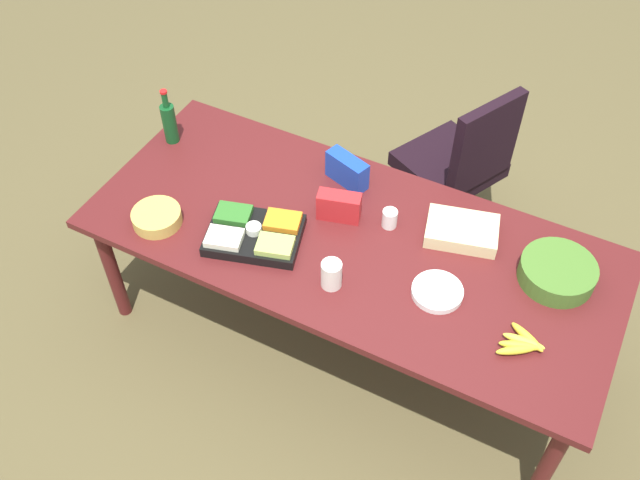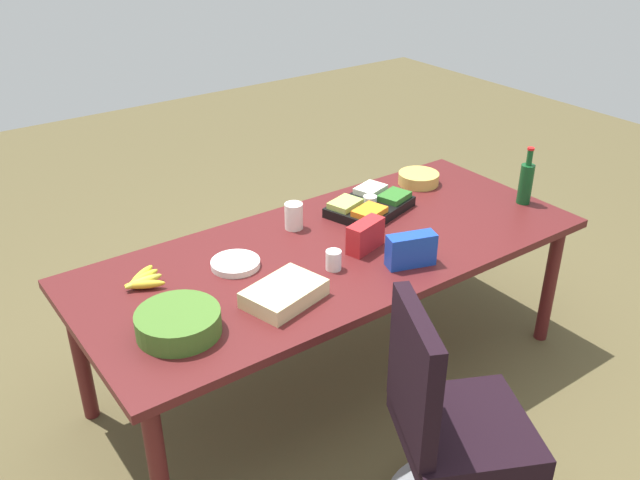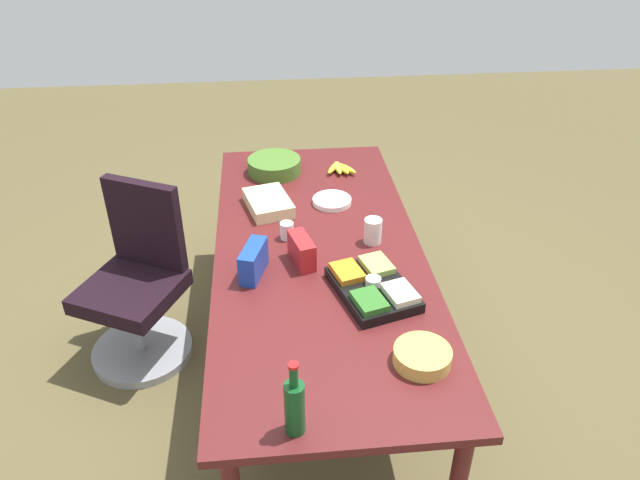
{
  "view_description": "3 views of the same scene",
  "coord_description": "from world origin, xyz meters",
  "px_view_note": "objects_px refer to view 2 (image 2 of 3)",
  "views": [
    {
      "loc": [
        -0.88,
        2.0,
        3.16
      ],
      "look_at": [
        0.11,
        0.1,
        0.77
      ],
      "focal_mm": 40.22,
      "sensor_mm": 36.0,
      "label": 1
    },
    {
      "loc": [
        -1.7,
        -2.24,
        2.29
      ],
      "look_at": [
        -0.08,
        0.01,
        0.81
      ],
      "focal_mm": 38.38,
      "sensor_mm": 36.0,
      "label": 2
    },
    {
      "loc": [
        2.53,
        -0.24,
        2.44
      ],
      "look_at": [
        0.05,
        0.0,
        0.84
      ],
      "focal_mm": 34.12,
      "sensor_mm": 36.0,
      "label": 3
    }
  ],
  "objects_px": {
    "veggie_tray": "(370,205)",
    "paper_plate_stack": "(235,264)",
    "office_chair": "(449,445)",
    "sheet_cake": "(284,294)",
    "chip_bag_red": "(365,236)",
    "banana_bunch": "(143,280)",
    "conference_table": "(335,260)",
    "salad_bowl": "(178,323)",
    "mayo_jar": "(294,216)",
    "chip_bowl": "(419,178)",
    "wine_bottle": "(526,182)",
    "chip_bag_blue": "(411,250)",
    "paper_cup": "(334,260)"
  },
  "relations": [
    {
      "from": "veggie_tray",
      "to": "paper_plate_stack",
      "type": "bearing_deg",
      "value": -174.1
    },
    {
      "from": "office_chair",
      "to": "sheet_cake",
      "type": "xyz_separation_m",
      "value": [
        -0.25,
        0.74,
        0.39
      ]
    },
    {
      "from": "chip_bag_red",
      "to": "banana_bunch",
      "type": "relative_size",
      "value": 1.01
    },
    {
      "from": "conference_table",
      "to": "sheet_cake",
      "type": "relative_size",
      "value": 7.61
    },
    {
      "from": "veggie_tray",
      "to": "conference_table",
      "type": "bearing_deg",
      "value": -151.5
    },
    {
      "from": "banana_bunch",
      "to": "veggie_tray",
      "type": "bearing_deg",
      "value": -0.37
    },
    {
      "from": "salad_bowl",
      "to": "banana_bunch",
      "type": "distance_m",
      "value": 0.41
    },
    {
      "from": "chip_bag_red",
      "to": "mayo_jar",
      "type": "relative_size",
      "value": 1.51
    },
    {
      "from": "salad_bowl",
      "to": "banana_bunch",
      "type": "relative_size",
      "value": 1.65
    },
    {
      "from": "office_chair",
      "to": "chip_bowl",
      "type": "bearing_deg",
      "value": 51.79
    },
    {
      "from": "office_chair",
      "to": "wine_bottle",
      "type": "xyz_separation_m",
      "value": [
        1.3,
        0.79,
        0.48
      ]
    },
    {
      "from": "wine_bottle",
      "to": "chip_bowl",
      "type": "relative_size",
      "value": 1.36
    },
    {
      "from": "paper_plate_stack",
      "to": "banana_bunch",
      "type": "relative_size",
      "value": 1.12
    },
    {
      "from": "chip_bag_red",
      "to": "veggie_tray",
      "type": "bearing_deg",
      "value": 47.41
    },
    {
      "from": "mayo_jar",
      "to": "chip_bag_blue",
      "type": "bearing_deg",
      "value": -69.88
    },
    {
      "from": "salad_bowl",
      "to": "veggie_tray",
      "type": "bearing_deg",
      "value": 17.41
    },
    {
      "from": "paper_cup",
      "to": "chip_bowl",
      "type": "distance_m",
      "value": 1.07
    },
    {
      "from": "paper_plate_stack",
      "to": "salad_bowl",
      "type": "bearing_deg",
      "value": -143.68
    },
    {
      "from": "conference_table",
      "to": "paper_cup",
      "type": "relative_size",
      "value": 27.05
    },
    {
      "from": "sheet_cake",
      "to": "wine_bottle",
      "type": "bearing_deg",
      "value": 1.88
    },
    {
      "from": "paper_cup",
      "to": "chip_bag_blue",
      "type": "bearing_deg",
      "value": -29.65
    },
    {
      "from": "conference_table",
      "to": "chip_bag_red",
      "type": "bearing_deg",
      "value": -41.1
    },
    {
      "from": "veggie_tray",
      "to": "chip_bag_red",
      "type": "distance_m",
      "value": 0.41
    },
    {
      "from": "salad_bowl",
      "to": "banana_bunch",
      "type": "bearing_deg",
      "value": 86.06
    },
    {
      "from": "office_chair",
      "to": "salad_bowl",
      "type": "bearing_deg",
      "value": 131.75
    },
    {
      "from": "paper_plate_stack",
      "to": "wine_bottle",
      "type": "relative_size",
      "value": 0.71
    },
    {
      "from": "conference_table",
      "to": "office_chair",
      "type": "bearing_deg",
      "value": -100.9
    },
    {
      "from": "paper_cup",
      "to": "mayo_jar",
      "type": "height_order",
      "value": "mayo_jar"
    },
    {
      "from": "paper_cup",
      "to": "chip_bag_red",
      "type": "distance_m",
      "value": 0.24
    },
    {
      "from": "salad_bowl",
      "to": "chip_bag_blue",
      "type": "bearing_deg",
      "value": -7.14
    },
    {
      "from": "salad_bowl",
      "to": "office_chair",
      "type": "bearing_deg",
      "value": -48.25
    },
    {
      "from": "paper_plate_stack",
      "to": "chip_bowl",
      "type": "distance_m",
      "value": 1.32
    },
    {
      "from": "office_chair",
      "to": "chip_bowl",
      "type": "xyz_separation_m",
      "value": [
        1.02,
        1.3,
        0.39
      ]
    },
    {
      "from": "wine_bottle",
      "to": "banana_bunch",
      "type": "relative_size",
      "value": 1.58
    },
    {
      "from": "chip_bowl",
      "to": "mayo_jar",
      "type": "height_order",
      "value": "mayo_jar"
    },
    {
      "from": "paper_cup",
      "to": "chip_bag_blue",
      "type": "xyz_separation_m",
      "value": [
        0.3,
        -0.17,
        0.03
      ]
    },
    {
      "from": "sheet_cake",
      "to": "chip_bag_red",
      "type": "relative_size",
      "value": 1.6
    },
    {
      "from": "paper_cup",
      "to": "banana_bunch",
      "type": "xyz_separation_m",
      "value": [
        -0.74,
        0.37,
        -0.02
      ]
    },
    {
      "from": "conference_table",
      "to": "wine_bottle",
      "type": "xyz_separation_m",
      "value": [
        1.11,
        -0.19,
        0.18
      ]
    },
    {
      "from": "wine_bottle",
      "to": "chip_bag_blue",
      "type": "distance_m",
      "value": 0.95
    },
    {
      "from": "paper_plate_stack",
      "to": "chip_bowl",
      "type": "bearing_deg",
      "value": 8.93
    },
    {
      "from": "chip_bowl",
      "to": "chip_bag_red",
      "type": "distance_m",
      "value": 0.84
    },
    {
      "from": "chip_bag_blue",
      "to": "mayo_jar",
      "type": "distance_m",
      "value": 0.64
    },
    {
      "from": "chip_bowl",
      "to": "banana_bunch",
      "type": "relative_size",
      "value": 1.16
    },
    {
      "from": "veggie_tray",
      "to": "paper_cup",
      "type": "height_order",
      "value": "paper_cup"
    },
    {
      "from": "salad_bowl",
      "to": "paper_plate_stack",
      "type": "bearing_deg",
      "value": 36.32
    },
    {
      "from": "paper_plate_stack",
      "to": "chip_bag_blue",
      "type": "bearing_deg",
      "value": -34.63
    },
    {
      "from": "salad_bowl",
      "to": "chip_bowl",
      "type": "bearing_deg",
      "value": 16.64
    },
    {
      "from": "wine_bottle",
      "to": "chip_bowl",
      "type": "xyz_separation_m",
      "value": [
        -0.28,
        0.51,
        -0.09
      ]
    },
    {
      "from": "veggie_tray",
      "to": "paper_plate_stack",
      "type": "height_order",
      "value": "veggie_tray"
    }
  ]
}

